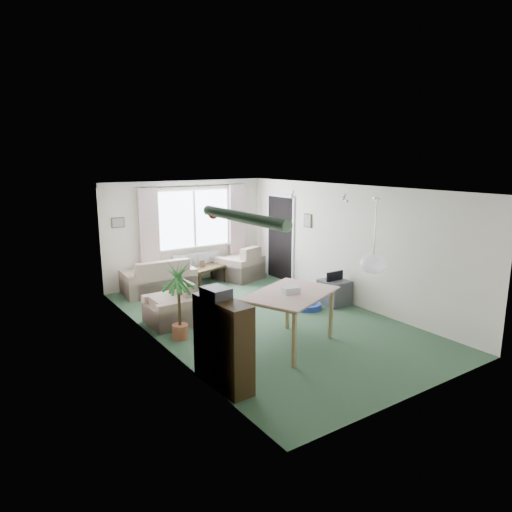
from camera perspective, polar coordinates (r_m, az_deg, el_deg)
ground at (r=8.42m, az=1.15°, el=-8.03°), size 6.50×6.50×0.00m
window at (r=10.88m, az=-7.77°, el=4.64°), size 1.80×0.03×1.30m
curtain_rod at (r=10.74m, az=-7.69°, el=8.67°), size 2.60×0.03×0.03m
curtain_left at (r=10.38m, az=-13.19°, el=2.78°), size 0.45×0.08×2.00m
curtain_right at (r=11.38m, az=-2.30°, el=3.90°), size 0.45×0.08×2.00m
radiator at (r=11.05m, az=-7.51°, el=-1.04°), size 1.20×0.10×0.55m
doorway at (r=11.01m, az=3.07°, el=2.19°), size 0.03×0.95×2.00m
pendant_lamp at (r=6.47m, az=14.45°, el=-0.98°), size 0.36×0.36×0.36m
tinsel_garland at (r=4.96m, az=-1.70°, el=4.87°), size 1.60×1.60×0.12m
bauble_cluster_a at (r=9.42m, az=4.58°, el=7.96°), size 0.20×0.20×0.20m
bauble_cluster_b at (r=8.73m, az=11.08°, el=7.43°), size 0.20×0.20×0.20m
wall_picture_back at (r=10.22m, az=-16.88°, el=4.02°), size 0.28×0.03×0.22m
wall_picture_right at (r=10.15m, az=6.48°, el=4.42°), size 0.03×0.24×0.30m
sofa at (r=10.22m, az=-12.08°, el=-2.41°), size 1.57×0.89×0.76m
armchair_corner at (r=11.10m, az=-2.02°, el=-0.82°), size 1.14×1.11×0.82m
armchair_left at (r=8.28m, az=-10.66°, el=-5.95°), size 0.78×0.82×0.73m
coffee_table at (r=10.72m, az=-6.28°, el=-2.44°), size 1.07×0.80×0.43m
photo_frame at (r=10.61m, az=-6.75°, el=-0.97°), size 0.12×0.04×0.16m
bookshelf at (r=5.97m, az=-4.15°, el=-10.82°), size 0.39×0.97×1.17m
hifi_box at (r=5.81m, az=-5.01°, el=-4.62°), size 0.32×0.38×0.14m
houseplant at (r=7.50m, az=-9.59°, el=-5.56°), size 0.69×0.69×1.29m
dining_table at (r=7.21m, az=4.34°, el=-7.98°), size 1.61×1.37×0.85m
gift_box at (r=7.03m, az=4.36°, el=-4.34°), size 0.28×0.23×0.12m
tv_cube at (r=9.37m, az=9.75°, el=-4.50°), size 0.50×0.55×0.50m
pet_bed at (r=9.07m, az=6.39°, el=-6.22°), size 0.66×0.66×0.11m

